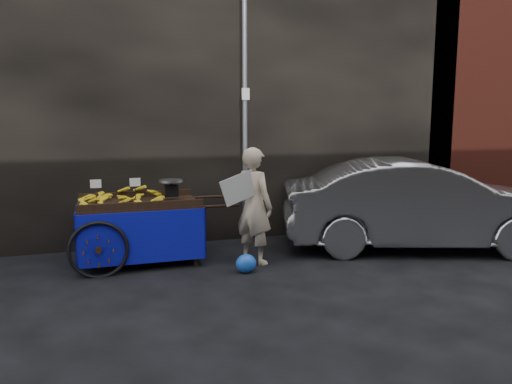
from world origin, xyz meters
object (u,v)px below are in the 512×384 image
object	(u,v)px
banana_cart	(135,209)
plastic_bag	(246,263)
vendor	(254,206)
parked_car	(419,205)

from	to	relation	value
banana_cart	plastic_bag	bearing A→B (deg)	-34.62
vendor	parked_car	xyz separation A→B (m)	(2.70, -0.03, -0.13)
vendor	plastic_bag	size ratio (longest dim) A/B	5.90
banana_cart	parked_car	world-z (taller)	parked_car
banana_cart	vendor	world-z (taller)	vendor
vendor	plastic_bag	distance (m)	0.84
banana_cart	plastic_bag	world-z (taller)	banana_cart
plastic_bag	parked_car	world-z (taller)	parked_car
banana_cart	vendor	bearing A→B (deg)	-18.58
banana_cart	plastic_bag	size ratio (longest dim) A/B	8.27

